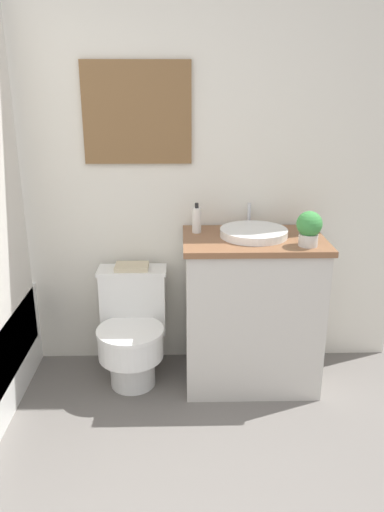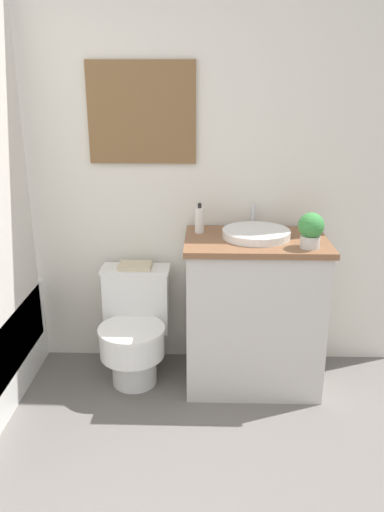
{
  "view_description": "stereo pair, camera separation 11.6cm",
  "coord_description": "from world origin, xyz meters",
  "px_view_note": "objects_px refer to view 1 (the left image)",
  "views": [
    {
      "loc": [
        0.35,
        -0.61,
        1.57
      ],
      "look_at": [
        0.4,
        1.64,
        0.8
      ],
      "focal_mm": 35.0,
      "sensor_mm": 36.0,
      "label": 1
    },
    {
      "loc": [
        0.46,
        -0.61,
        1.57
      ],
      "look_at": [
        0.4,
        1.64,
        0.8
      ],
      "focal_mm": 35.0,
      "sensor_mm": 36.0,
      "label": 2
    }
  ],
  "objects_px": {
    "toilet": "(132,330)",
    "book_on_tank": "(132,267)",
    "soap_bottle": "(197,220)",
    "sink": "(254,232)",
    "potted_plant": "(309,227)"
  },
  "relations": [
    {
      "from": "potted_plant",
      "to": "book_on_tank",
      "type": "xyz_separation_m",
      "value": [
        -0.89,
        0.27,
        -0.29
      ]
    },
    {
      "from": "book_on_tank",
      "to": "soap_bottle",
      "type": "bearing_deg",
      "value": -4.56
    },
    {
      "from": "potted_plant",
      "to": "book_on_tank",
      "type": "height_order",
      "value": "potted_plant"
    },
    {
      "from": "toilet",
      "to": "sink",
      "type": "relative_size",
      "value": 1.6
    },
    {
      "from": "toilet",
      "to": "sink",
      "type": "xyz_separation_m",
      "value": [
        0.65,
        0.01,
        0.55
      ]
    },
    {
      "from": "book_on_tank",
      "to": "toilet",
      "type": "bearing_deg",
      "value": -90.0
    },
    {
      "from": "potted_plant",
      "to": "book_on_tank",
      "type": "distance_m",
      "value": 0.98
    },
    {
      "from": "soap_bottle",
      "to": "book_on_tank",
      "type": "xyz_separation_m",
      "value": [
        -0.35,
        0.03,
        -0.27
      ]
    },
    {
      "from": "toilet",
      "to": "book_on_tank",
      "type": "distance_m",
      "value": 0.35
    },
    {
      "from": "toilet",
      "to": "sink",
      "type": "bearing_deg",
      "value": 1.04
    },
    {
      "from": "toilet",
      "to": "potted_plant",
      "type": "height_order",
      "value": "potted_plant"
    },
    {
      "from": "potted_plant",
      "to": "sink",
      "type": "bearing_deg",
      "value": 145.37
    },
    {
      "from": "potted_plant",
      "to": "soap_bottle",
      "type": "bearing_deg",
      "value": 155.29
    },
    {
      "from": "sink",
      "to": "soap_bottle",
      "type": "height_order",
      "value": "soap_bottle"
    },
    {
      "from": "toilet",
      "to": "soap_bottle",
      "type": "bearing_deg",
      "value": 14.33
    }
  ]
}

